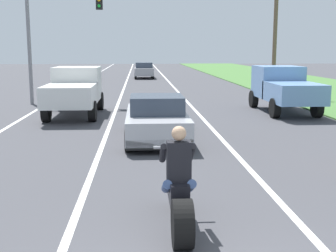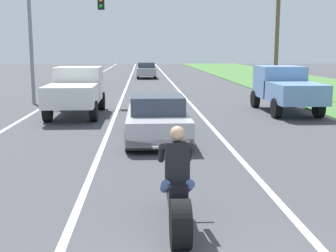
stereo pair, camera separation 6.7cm
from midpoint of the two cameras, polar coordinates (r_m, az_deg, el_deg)
lane_stripe_left_solid at (r=24.55m, az=-14.81°, el=3.17°), size 0.14×120.00×0.01m
lane_stripe_right_solid at (r=24.22m, az=2.18°, el=3.41°), size 0.14×120.00×0.01m
lane_stripe_centre_dashed at (r=24.11m, az=-6.37°, el=3.32°), size 0.14×120.00×0.01m
motorcycle_with_rider at (r=6.73m, az=1.10°, el=-8.64°), size 0.70×2.21×1.62m
sports_car_silver at (r=13.41m, az=-1.63°, el=0.86°), size 1.84×4.30×1.37m
pickup_truck_left_lane_white at (r=18.71m, az=-12.04°, el=4.68°), size 2.02×4.80×1.98m
pickup_truck_right_shoulder_light_blue at (r=19.95m, az=14.63°, el=4.89°), size 2.02×4.80×1.98m
traffic_light_mast_near at (r=22.98m, az=-14.76°, el=12.61°), size 3.98×0.34×6.00m
utility_pole_roadside at (r=27.28m, az=13.61°, el=12.31°), size 0.24×0.24×8.03m
distant_car_far_ahead at (r=42.26m, az=-3.16°, el=7.21°), size 1.80×4.00×1.50m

